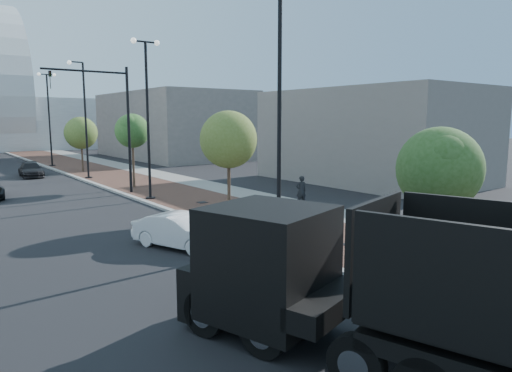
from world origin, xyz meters
TOP-DOWN VIEW (x-y plane):
  - sidewalk at (3.50, 40.00)m, footprint 7.00×140.00m
  - concrete_strip at (6.20, 40.00)m, footprint 2.40×140.00m
  - curb at (0.00, 40.00)m, footprint 0.30×140.00m
  - dump_truck at (-3.30, 1.24)m, footprint 6.18×13.44m
  - white_sedan at (-2.68, 11.79)m, footprint 2.67×4.11m
  - dark_car_far at (-2.76, 38.51)m, footprint 1.92×4.19m
  - pedestrian at (6.67, 15.45)m, footprint 0.70×0.56m
  - streetlight_1 at (0.49, 10.00)m, footprint 1.44×0.56m
  - streetlight_2 at (0.60, 22.00)m, footprint 1.72×0.56m
  - streetlight_3 at (0.49, 34.00)m, footprint 1.44×0.56m
  - streetlight_4 at (0.60, 46.00)m, footprint 1.72×0.56m
  - traffic_mast at (-0.30, 25.00)m, footprint 5.09×0.20m
  - tree_0 at (1.65, 4.02)m, footprint 2.46×2.42m
  - tree_1 at (1.65, 15.02)m, footprint 2.73×2.73m
  - tree_2 at (1.65, 27.02)m, footprint 2.38×2.33m
  - tree_3 at (1.65, 39.02)m, footprint 2.86×2.86m
  - commercial_block_ne at (16.00, 50.00)m, footprint 12.00×22.00m
  - commercial_block_e at (18.00, 20.00)m, footprint 10.00×16.00m
  - utility_cover_1 at (2.40, 8.00)m, footprint 0.50×0.50m
  - utility_cover_2 at (2.40, 19.00)m, footprint 0.50×0.50m

SIDE VIEW (x-z plane):
  - sidewalk at x=3.50m, z-range 0.00..0.12m
  - concrete_strip at x=6.20m, z-range 0.00..0.13m
  - curb at x=0.00m, z-range 0.00..0.14m
  - utility_cover_1 at x=2.40m, z-range 0.12..0.14m
  - utility_cover_2 at x=2.40m, z-range 0.12..0.14m
  - dark_car_far at x=-2.76m, z-range 0.00..1.19m
  - white_sedan at x=-2.68m, z-range 0.00..1.28m
  - pedestrian at x=6.67m, z-range 0.00..1.67m
  - dump_truck at x=-3.30m, z-range -0.26..3.05m
  - tree_0 at x=1.65m, z-range 1.07..5.65m
  - commercial_block_e at x=18.00m, z-range 0.00..7.00m
  - tree_3 at x=1.65m, z-range 1.06..6.05m
  - tree_1 at x=1.65m, z-range 1.22..6.42m
  - tree_2 at x=1.65m, z-range 1.40..6.56m
  - commercial_block_ne at x=16.00m, z-range 0.00..8.00m
  - streetlight_1 at x=0.49m, z-range -0.26..8.95m
  - streetlight_3 at x=0.49m, z-range -0.26..8.95m
  - streetlight_2 at x=0.60m, z-range 0.18..9.46m
  - streetlight_4 at x=0.60m, z-range 0.18..9.46m
  - traffic_mast at x=-0.30m, z-range 0.98..8.98m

